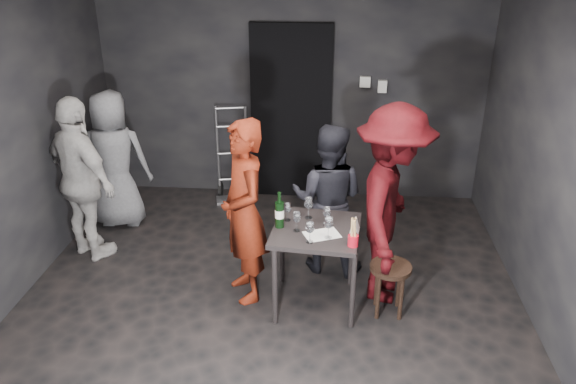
# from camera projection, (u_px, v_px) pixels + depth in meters

# --- Properties ---
(floor) EXTENTS (4.50, 5.00, 0.02)m
(floor) POSITION_uv_depth(u_px,v_px,m) (268.00, 311.00, 4.90)
(floor) COLOR black
(floor) RESTS_ON ground
(wall_back) EXTENTS (4.50, 0.04, 2.70)m
(wall_back) POSITION_uv_depth(u_px,v_px,m) (292.00, 88.00, 6.59)
(wall_back) COLOR black
(wall_back) RESTS_ON ground
(wall_right) EXTENTS (0.04, 5.00, 2.70)m
(wall_right) POSITION_uv_depth(u_px,v_px,m) (567.00, 179.00, 4.16)
(wall_right) COLOR black
(wall_right) RESTS_ON ground
(doorway) EXTENTS (0.95, 0.10, 2.10)m
(doorway) POSITION_uv_depth(u_px,v_px,m) (291.00, 114.00, 6.66)
(doorway) COLOR black
(doorway) RESTS_ON ground
(wallbox_upper) EXTENTS (0.12, 0.06, 0.12)m
(wallbox_upper) POSITION_uv_depth(u_px,v_px,m) (365.00, 82.00, 6.44)
(wallbox_upper) COLOR #B7B7B2
(wallbox_upper) RESTS_ON wall_back
(wallbox_lower) EXTENTS (0.10, 0.06, 0.14)m
(wallbox_lower) POSITION_uv_depth(u_px,v_px,m) (382.00, 86.00, 6.44)
(wallbox_lower) COLOR #B7B7B2
(wallbox_lower) RESTS_ON wall_back
(hand_truck) EXTENTS (0.39, 0.33, 1.17)m
(hand_truck) POSITION_uv_depth(u_px,v_px,m) (233.00, 182.00, 6.90)
(hand_truck) COLOR #B2B2B7
(hand_truck) RESTS_ON floor
(tasting_table) EXTENTS (0.72, 0.72, 0.75)m
(tasting_table) POSITION_uv_depth(u_px,v_px,m) (316.00, 238.00, 4.75)
(tasting_table) COLOR black
(tasting_table) RESTS_ON floor
(stool) EXTENTS (0.35, 0.35, 0.47)m
(stool) POSITION_uv_depth(u_px,v_px,m) (390.00, 275.00, 4.74)
(stool) COLOR black
(stool) RESTS_ON floor
(server_red) EXTENTS (0.69, 0.79, 1.82)m
(server_red) POSITION_uv_depth(u_px,v_px,m) (244.00, 204.00, 4.77)
(server_red) COLOR maroon
(server_red) RESTS_ON floor
(woman_black) EXTENTS (0.76, 0.50, 1.44)m
(woman_black) POSITION_uv_depth(u_px,v_px,m) (328.00, 201.00, 5.27)
(woman_black) COLOR black
(woman_black) RESTS_ON floor
(man_maroon) EXTENTS (0.87, 1.45, 2.11)m
(man_maroon) POSITION_uv_depth(u_px,v_px,m) (393.00, 188.00, 4.71)
(man_maroon) COLOR #38060A
(man_maroon) RESTS_ON floor
(bystander_cream) EXTENTS (1.18, 1.02, 1.83)m
(bystander_cream) POSITION_uv_depth(u_px,v_px,m) (80.00, 172.00, 5.39)
(bystander_cream) COLOR silver
(bystander_cream) RESTS_ON floor
(bystander_grey) EXTENTS (0.79, 0.47, 1.56)m
(bystander_grey) POSITION_uv_depth(u_px,v_px,m) (114.00, 159.00, 6.08)
(bystander_grey) COLOR slate
(bystander_grey) RESTS_ON floor
(tasting_mat) EXTENTS (0.33, 0.28, 0.00)m
(tasting_mat) POSITION_uv_depth(u_px,v_px,m) (322.00, 235.00, 4.61)
(tasting_mat) COLOR white
(tasting_mat) RESTS_ON tasting_table
(wine_glass_a) EXTENTS (0.09, 0.09, 0.19)m
(wine_glass_a) POSITION_uv_depth(u_px,v_px,m) (297.00, 221.00, 4.63)
(wine_glass_a) COLOR white
(wine_glass_a) RESTS_ON tasting_table
(wine_glass_b) EXTENTS (0.09, 0.09, 0.18)m
(wine_glass_b) POSITION_uv_depth(u_px,v_px,m) (288.00, 211.00, 4.81)
(wine_glass_b) COLOR white
(wine_glass_b) RESTS_ON tasting_table
(wine_glass_c) EXTENTS (0.10, 0.10, 0.21)m
(wine_glass_c) POSITION_uv_depth(u_px,v_px,m) (309.00, 207.00, 4.84)
(wine_glass_c) COLOR white
(wine_glass_c) RESTS_ON tasting_table
(wine_glass_d) EXTENTS (0.09, 0.09, 0.20)m
(wine_glass_d) POSITION_uv_depth(u_px,v_px,m) (310.00, 231.00, 4.46)
(wine_glass_d) COLOR white
(wine_glass_d) RESTS_ON tasting_table
(wine_glass_e) EXTENTS (0.10, 0.10, 0.21)m
(wine_glass_e) POSITION_uv_depth(u_px,v_px,m) (328.00, 227.00, 4.52)
(wine_glass_e) COLOR white
(wine_glass_e) RESTS_ON tasting_table
(wine_glass_f) EXTENTS (0.09, 0.09, 0.19)m
(wine_glass_f) POSITION_uv_depth(u_px,v_px,m) (327.00, 216.00, 4.72)
(wine_glass_f) COLOR white
(wine_glass_f) RESTS_ON tasting_table
(wine_bottle) EXTENTS (0.08, 0.08, 0.32)m
(wine_bottle) POSITION_uv_depth(u_px,v_px,m) (279.00, 214.00, 4.69)
(wine_bottle) COLOR black
(wine_bottle) RESTS_ON tasting_table
(breadstick_cup) EXTENTS (0.08, 0.08, 0.26)m
(breadstick_cup) POSITION_uv_depth(u_px,v_px,m) (353.00, 233.00, 4.40)
(breadstick_cup) COLOR red
(breadstick_cup) RESTS_ON tasting_table
(reserved_card) EXTENTS (0.10, 0.15, 0.11)m
(reserved_card) POSITION_uv_depth(u_px,v_px,m) (353.00, 226.00, 4.64)
(reserved_card) COLOR white
(reserved_card) RESTS_ON tasting_table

